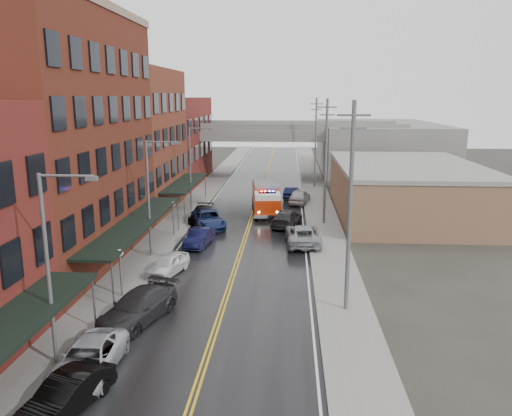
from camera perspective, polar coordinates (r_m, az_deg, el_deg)
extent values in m
cube|color=black|center=(44.15, -1.22, -3.36)|extent=(11.00, 160.00, 0.02)
cube|color=slate|center=(45.35, -10.46, -3.05)|extent=(3.00, 160.00, 0.15)
cube|color=slate|center=(44.10, 8.29, -3.42)|extent=(3.00, 160.00, 0.15)
cube|color=gray|center=(44.97, -8.42, -3.11)|extent=(0.30, 160.00, 0.15)
cube|color=gray|center=(44.00, 6.14, -3.40)|extent=(0.30, 160.00, 0.15)
cube|color=#552016|center=(39.34, -22.10, 7.09)|extent=(9.00, 20.00, 18.00)
cube|color=maroon|center=(55.67, -14.14, 7.45)|extent=(9.00, 15.00, 15.00)
cube|color=maroon|center=(72.58, -9.83, 7.58)|extent=(9.00, 20.00, 12.00)
cube|color=brown|center=(54.52, 16.76, 1.88)|extent=(14.00, 22.00, 5.00)
cube|color=slate|center=(83.87, 13.73, 6.70)|extent=(18.00, 30.00, 8.00)
cylinder|color=slate|center=(28.06, -18.01, -10.39)|extent=(0.10, 0.10, 3.00)
cube|color=black|center=(38.16, -13.49, -1.63)|extent=(2.60, 18.00, 0.18)
cylinder|color=slate|center=(30.48, -16.06, -8.39)|extent=(0.10, 0.10, 3.00)
cylinder|color=slate|center=(46.28, -8.90, -0.85)|extent=(0.10, 0.10, 3.00)
cube|color=black|center=(54.74, -8.09, 2.87)|extent=(2.60, 13.00, 0.18)
cylinder|color=slate|center=(48.94, -8.19, -0.09)|extent=(0.10, 0.10, 3.00)
cylinder|color=slate|center=(60.68, -5.81, 2.45)|extent=(0.10, 0.10, 3.00)
cylinder|color=#59595B|center=(31.94, -15.17, -7.55)|extent=(0.14, 0.14, 2.80)
sphere|color=silver|center=(31.46, -15.32, -4.98)|extent=(0.44, 0.44, 0.44)
cylinder|color=#59595B|center=(44.80, -9.41, -1.45)|extent=(0.14, 0.14, 2.80)
sphere|color=silver|center=(44.46, -9.48, 0.43)|extent=(0.44, 0.44, 0.44)
cylinder|color=#59595B|center=(24.14, -22.65, -6.93)|extent=(0.18, 0.18, 9.00)
cylinder|color=#59595B|center=(22.59, -20.87, 3.46)|extent=(2.40, 0.12, 0.12)
cube|color=#59595B|center=(22.17, -18.26, 3.23)|extent=(0.50, 0.22, 0.18)
cylinder|color=#59595B|center=(38.56, -12.18, 0.87)|extent=(0.18, 0.18, 9.00)
cylinder|color=#59595B|center=(37.61, -10.72, 7.43)|extent=(2.40, 0.12, 0.12)
cube|color=#59595B|center=(37.36, -9.06, 7.30)|extent=(0.50, 0.22, 0.18)
cylinder|color=#59595B|center=(53.88, -7.52, 4.35)|extent=(0.18, 0.18, 9.00)
cylinder|color=#59595B|center=(53.21, -6.38, 9.04)|extent=(2.40, 0.12, 0.12)
cube|color=#59595B|center=(53.03, -5.19, 8.94)|extent=(0.50, 0.22, 0.18)
cylinder|color=#59595B|center=(28.15, 10.68, -0.26)|extent=(0.24, 0.24, 12.00)
cube|color=#59595B|center=(27.48, 11.13, 10.37)|extent=(1.80, 0.12, 0.12)
cube|color=#59595B|center=(27.52, 11.06, 8.91)|extent=(1.40, 0.12, 0.12)
cylinder|color=#59595B|center=(47.78, 7.96, 5.10)|extent=(0.24, 0.24, 12.00)
cube|color=#59595B|center=(47.39, 8.15, 11.34)|extent=(1.80, 0.12, 0.12)
cube|color=#59595B|center=(47.41, 8.13, 10.49)|extent=(1.40, 0.12, 0.12)
cylinder|color=#59595B|center=(67.63, 6.82, 7.32)|extent=(0.24, 0.24, 12.00)
cube|color=#59595B|center=(67.35, 6.93, 11.73)|extent=(1.80, 0.12, 0.12)
cube|color=#59595B|center=(67.36, 6.92, 11.13)|extent=(1.40, 0.12, 0.12)
cube|color=slate|center=(74.56, 0.98, 8.47)|extent=(40.00, 10.00, 1.50)
cube|color=slate|center=(76.28, -7.35, 5.64)|extent=(1.60, 8.00, 6.00)
cube|color=slate|center=(75.17, 9.41, 5.47)|extent=(1.60, 8.00, 6.00)
cube|color=#B72708|center=(54.42, 1.05, 1.49)|extent=(3.26, 6.11, 2.24)
cube|color=#B72708|center=(50.42, 1.30, 0.22)|extent=(2.94, 3.03, 1.60)
cube|color=silver|center=(50.20, 1.30, 1.41)|extent=(2.78, 2.81, 0.53)
cube|color=black|center=(50.56, 1.28, 0.63)|extent=(2.85, 1.98, 0.85)
cube|color=slate|center=(54.19, 1.05, 2.82)|extent=(2.95, 5.66, 0.32)
cube|color=black|center=(50.13, 1.30, 1.80)|extent=(1.73, 0.47, 0.15)
sphere|color=#FF0C0C|center=(50.09, 0.63, 1.90)|extent=(0.21, 0.21, 0.21)
sphere|color=#1933FF|center=(50.15, 1.97, 1.90)|extent=(0.21, 0.21, 0.21)
cylinder|color=black|center=(50.44, -0.03, -0.70)|extent=(1.10, 0.48, 1.07)
cylinder|color=black|center=(50.57, 2.63, -0.68)|extent=(1.10, 0.48, 1.07)
cylinder|color=black|center=(54.08, -0.17, 0.21)|extent=(1.10, 0.48, 1.07)
cylinder|color=black|center=(54.20, 2.31, 0.23)|extent=(1.10, 0.48, 1.07)
cylinder|color=black|center=(56.68, -0.26, 0.79)|extent=(1.10, 0.48, 1.07)
cylinder|color=black|center=(56.80, 2.11, 0.81)|extent=(1.10, 0.48, 1.07)
imported|color=black|center=(22.21, -20.82, -19.30)|extent=(2.75, 4.69, 1.46)
imported|color=#AEB0B7|center=(24.37, -18.63, -16.07)|extent=(2.69, 5.44, 1.49)
imported|color=#272729|center=(28.77, -13.32, -10.95)|extent=(3.95, 6.15, 1.66)
imported|color=white|center=(35.63, -10.03, -6.33)|extent=(2.70, 4.48, 1.43)
imported|color=black|center=(41.76, -6.50, -3.37)|extent=(2.13, 4.54, 1.44)
imported|color=navy|center=(47.48, -5.46, -1.26)|extent=(4.37, 6.39, 1.63)
imported|color=black|center=(49.90, -6.25, -0.70)|extent=(2.03, 4.97, 1.44)
imported|color=gray|center=(42.04, 5.37, -3.07)|extent=(3.03, 6.10, 1.66)
imported|color=black|center=(47.84, 3.53, -1.16)|extent=(3.38, 5.77, 1.57)
imported|color=#B9B9B9|center=(57.95, 5.00, 1.31)|extent=(2.88, 5.18, 1.67)
imported|color=black|center=(61.15, 4.10, 1.79)|extent=(2.13, 4.38, 1.38)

